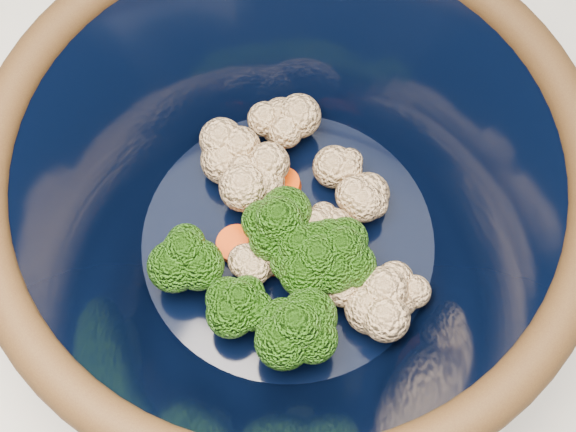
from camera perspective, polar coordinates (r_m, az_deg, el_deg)
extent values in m
cylinder|color=black|center=(0.54, 0.00, -2.78)|extent=(0.20, 0.20, 0.01)
torus|color=black|center=(0.42, 0.00, 3.95)|extent=(0.34, 0.34, 0.02)
cylinder|color=black|center=(0.51, 0.00, -1.73)|extent=(0.19, 0.19, 0.00)
cylinder|color=#608442|center=(0.49, -3.30, -6.89)|extent=(0.01, 0.01, 0.02)
ellipsoid|color=#2F7215|center=(0.47, -3.43, -6.09)|extent=(0.04, 0.04, 0.03)
cylinder|color=#608442|center=(0.50, 3.71, -3.49)|extent=(0.01, 0.01, 0.02)
ellipsoid|color=#2F7215|center=(0.47, 3.88, -2.42)|extent=(0.04, 0.04, 0.04)
cylinder|color=#608442|center=(0.50, -7.02, -3.66)|extent=(0.01, 0.01, 0.02)
ellipsoid|color=#2F7215|center=(0.48, -7.34, -2.61)|extent=(0.04, 0.04, 0.04)
cylinder|color=#608442|center=(0.50, 0.74, -3.25)|extent=(0.01, 0.01, 0.02)
ellipsoid|color=#2F7215|center=(0.48, 0.78, -2.23)|extent=(0.04, 0.04, 0.03)
cylinder|color=#608442|center=(0.49, 2.06, -4.14)|extent=(0.01, 0.01, 0.02)
ellipsoid|color=#2F7215|center=(0.47, 2.16, -3.07)|extent=(0.04, 0.04, 0.04)
cylinder|color=#608442|center=(0.50, -0.60, -1.65)|extent=(0.01, 0.01, 0.02)
ellipsoid|color=#2F7215|center=(0.48, -0.63, -0.41)|extent=(0.05, 0.05, 0.04)
cylinder|color=#608442|center=(0.48, 0.61, -8.78)|extent=(0.01, 0.01, 0.02)
ellipsoid|color=#2F7215|center=(0.45, 0.64, -7.87)|extent=(0.05, 0.05, 0.04)
sphere|color=beige|center=(0.52, 3.29, 3.51)|extent=(0.03, 0.03, 0.03)
sphere|color=beige|center=(0.53, -0.44, 6.75)|extent=(0.03, 0.03, 0.03)
sphere|color=beige|center=(0.48, 5.94, -6.52)|extent=(0.03, 0.03, 0.03)
sphere|color=beige|center=(0.52, -4.47, 3.96)|extent=(0.03, 0.03, 0.03)
sphere|color=beige|center=(0.49, -2.06, -3.12)|extent=(0.03, 0.03, 0.03)
sphere|color=beige|center=(0.49, 4.89, -5.09)|extent=(0.03, 0.03, 0.03)
sphere|color=beige|center=(0.52, -2.31, 2.91)|extent=(0.03, 0.03, 0.03)
sphere|color=beige|center=(0.50, 3.22, -1.02)|extent=(0.03, 0.03, 0.03)
sphere|color=beige|center=(0.51, 5.70, 1.56)|extent=(0.03, 0.03, 0.03)
sphere|color=beige|center=(0.51, -2.09, 2.40)|extent=(0.03, 0.03, 0.03)
sphere|color=beige|center=(0.49, 7.86, -5.69)|extent=(0.03, 0.03, 0.03)
cylinder|color=#EE3F0A|center=(0.52, -0.52, 2.15)|extent=(0.03, 0.03, 0.01)
cylinder|color=#EE3F0A|center=(0.51, -3.69, -2.01)|extent=(0.03, 0.03, 0.01)
cylinder|color=#EE3F0A|center=(0.49, 6.63, -6.39)|extent=(0.03, 0.03, 0.01)
cylinder|color=#EE3F0A|center=(0.50, -1.28, -2.88)|extent=(0.03, 0.03, 0.01)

